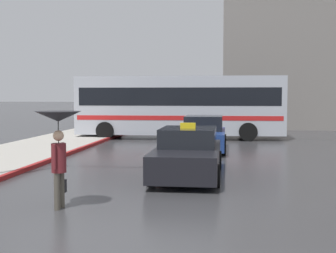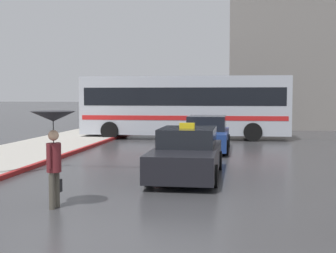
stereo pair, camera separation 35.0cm
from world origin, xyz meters
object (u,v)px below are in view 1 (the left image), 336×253
taxi (188,154)px  traffic_light (27,19)px  pedestrian_with_umbrella (58,133)px  city_bus (180,104)px  sedan_red (204,135)px

taxi → traffic_light: size_ratio=0.73×
pedestrian_with_umbrella → traffic_light: traffic_light is taller
city_bus → pedestrian_with_umbrella: (-0.90, -16.20, -0.28)m
taxi → pedestrian_with_umbrella: pedestrian_with_umbrella is taller
sedan_red → city_bus: city_bus is taller
pedestrian_with_umbrella → traffic_light: (-1.95, 2.97, 2.84)m
city_bus → pedestrian_with_umbrella: 16.23m
pedestrian_with_umbrella → city_bus: bearing=2.8°
taxi → traffic_light: (-4.31, -1.25, 3.79)m
sedan_red → traffic_light: bearing=60.2°
sedan_red → city_bus: (-1.58, 5.49, 1.21)m
city_bus → traffic_light: bearing=166.4°
pedestrian_with_umbrella → traffic_light: size_ratio=0.32×
taxi → pedestrian_with_umbrella: (-2.35, -4.22, 0.95)m
taxi → city_bus: 12.13m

